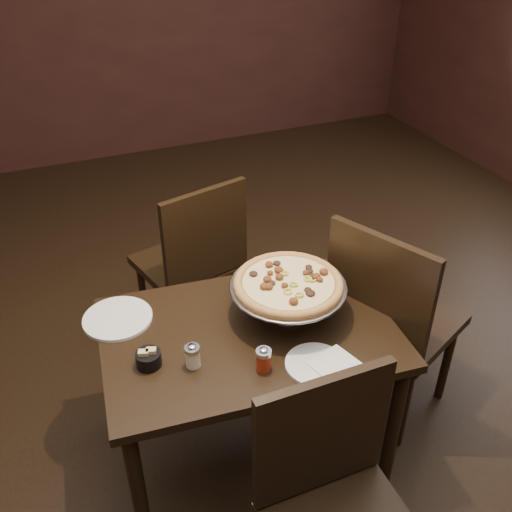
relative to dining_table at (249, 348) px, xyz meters
name	(u,v)px	position (x,y,z in m)	size (l,w,h in m)	color
room	(268,151)	(0.04, -0.05, 0.81)	(6.04, 7.04, 2.84)	black
dining_table	(249,348)	(0.00, 0.00, 0.00)	(1.15, 0.83, 0.68)	black
pizza_stand	(288,284)	(0.17, 0.02, 0.24)	(0.44, 0.44, 0.18)	silver
parmesan_shaker	(193,356)	(-0.25, -0.10, 0.13)	(0.05, 0.05, 0.09)	#F9EBC1
pepper_flake_shaker	(264,359)	(-0.03, -0.21, 0.13)	(0.05, 0.05, 0.09)	maroon
packet_caddy	(148,359)	(-0.39, -0.04, 0.12)	(0.09, 0.09, 0.07)	black
napkin_stack	(337,367)	(0.20, -0.30, 0.10)	(0.15, 0.15, 0.02)	white
plate_left	(118,318)	(-0.44, 0.25, 0.10)	(0.26, 0.26, 0.01)	white
plate_near	(316,364)	(0.14, -0.26, 0.09)	(0.21, 0.21, 0.01)	white
serving_spatula	(305,289)	(0.21, -0.03, 0.23)	(0.16, 0.16, 0.02)	silver
chair_far	(194,260)	(0.02, 0.76, -0.07)	(0.54, 0.54, 0.95)	black
chair_near	(337,509)	(0.01, -0.67, -0.08)	(0.44, 0.44, 0.93)	black
chair_side	(389,317)	(0.63, -0.01, -0.04)	(0.62, 0.62, 1.00)	black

